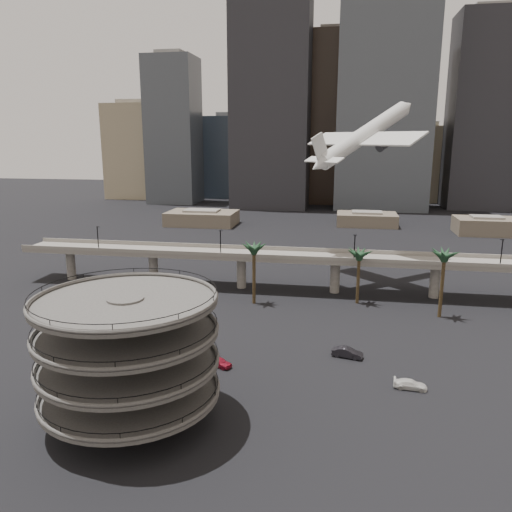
% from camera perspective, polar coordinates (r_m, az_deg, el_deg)
% --- Properties ---
extents(ground, '(700.00, 700.00, 0.00)m').
position_cam_1_polar(ground, '(67.93, -1.86, -17.48)').
color(ground, black).
rests_on(ground, ground).
extents(parking_ramp, '(22.20, 22.20, 17.35)m').
position_cam_1_polar(parking_ramp, '(63.80, -14.38, -10.13)').
color(parking_ramp, '#454341').
rests_on(parking_ramp, ground).
extents(overpass, '(130.00, 9.30, 14.70)m').
position_cam_1_polar(overpass, '(116.03, 3.64, -0.41)').
color(overpass, slate).
rests_on(overpass, ground).
extents(palm_trees, '(42.40, 10.40, 14.00)m').
position_cam_1_polar(palm_trees, '(104.40, 10.71, 0.14)').
color(palm_trees, '#49381F').
rests_on(palm_trees, ground).
extents(low_buildings, '(135.00, 27.50, 6.80)m').
position_cam_1_polar(low_buildings, '(202.00, 8.33, 4.05)').
color(low_buildings, '#695D4D').
rests_on(low_buildings, ground).
extents(skyline, '(269.00, 86.00, 121.02)m').
position_cam_1_polar(skyline, '(274.37, 10.92, 15.03)').
color(skyline, gray).
rests_on(skyline, ground).
extents(airborne_jet, '(27.68, 27.97, 18.72)m').
position_cam_1_polar(airborne_jet, '(124.77, 12.31, 13.33)').
color(airborne_jet, silver).
rests_on(airborne_jet, ground).
extents(car_a, '(4.68, 3.42, 1.48)m').
position_cam_1_polar(car_a, '(79.80, -4.25, -11.98)').
color(car_a, maroon).
rests_on(car_a, ground).
extents(car_b, '(5.24, 2.80, 1.64)m').
position_cam_1_polar(car_b, '(83.85, 10.40, -10.81)').
color(car_b, black).
rests_on(car_b, ground).
extents(car_c, '(4.79, 2.27, 1.35)m').
position_cam_1_polar(car_c, '(76.40, 17.23, -13.84)').
color(car_c, white).
rests_on(car_c, ground).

